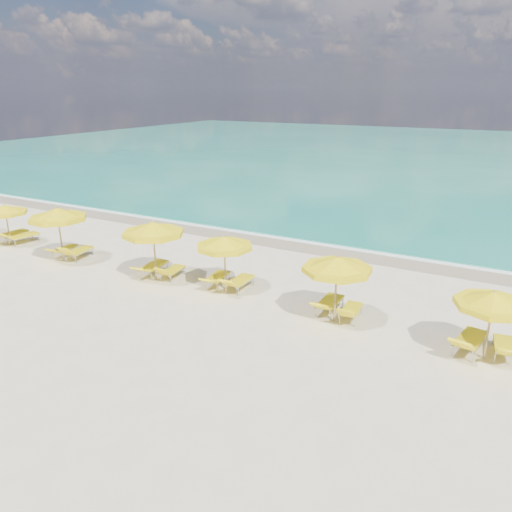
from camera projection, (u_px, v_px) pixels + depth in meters
The scene contains 24 objects.
ground_plane at pixel (237, 296), 19.33m from camera, with size 120.00×120.00×0.00m, color beige.
ocean at pixel (444, 155), 59.19m from camera, with size 120.00×80.00×0.30m, color #15785F.
wet_sand_band at pixel (311, 246), 25.47m from camera, with size 120.00×2.60×0.01m, color tan.
foam_line at pixel (317, 242), 26.14m from camera, with size 120.00×1.20×0.03m, color white.
whitecap_near at pixel (286, 199), 36.17m from camera, with size 14.00×0.36×0.05m, color white.
whitecap_far at pixel (505, 200), 35.62m from camera, with size 18.00×0.30×0.05m, color white.
umbrella_1 at pixel (5, 210), 25.09m from camera, with size 2.76×2.76×2.14m.
umbrella_2 at pixel (58, 215), 22.53m from camera, with size 3.30×3.30×2.60m.
umbrella_3 at pixel (153, 229), 20.31m from camera, with size 2.80×2.80×2.57m.
umbrella_4 at pixel (224, 243), 19.38m from camera, with size 2.71×2.71×2.28m.
umbrella_5 at pixel (337, 265), 16.64m from camera, with size 2.97×2.97×2.41m.
umbrella_6 at pixel (493, 300), 14.28m from camera, with size 2.21×2.21×2.22m.
lounger_1_left at pixel (12, 237), 26.14m from camera, with size 0.71×2.05×0.86m.
lounger_1_right at pixel (23, 239), 25.79m from camera, with size 0.92×2.02×0.83m.
lounger_2_left at pixel (65, 252), 23.87m from camera, with size 0.86×1.82×0.68m.
lounger_2_right at pixel (79, 254), 23.44m from camera, with size 0.92×1.93×0.89m.
lounger_3_left at pixel (153, 270), 21.44m from camera, with size 0.91×2.10×0.76m.
lounger_3_right at pixel (172, 273), 21.10m from camera, with size 0.72×1.69×0.77m.
lounger_4_left at pixel (217, 281), 20.29m from camera, with size 0.87×1.92×0.70m.
lounger_4_right at pixel (239, 284), 19.86m from camera, with size 0.65×1.89×0.82m.
lounger_5_left at pixel (329, 306), 17.88m from camera, with size 0.67×1.94×0.80m.
lounger_5_right at pixel (351, 314), 17.33m from camera, with size 0.73×1.75×0.80m.
lounger_6_left at pixel (469, 344), 15.20m from camera, with size 1.00×2.10×0.89m.
lounger_6_right at pixel (504, 350), 14.93m from camera, with size 0.76×1.78×0.76m.
Camera 1 is at (9.18, -15.26, 7.69)m, focal length 35.00 mm.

